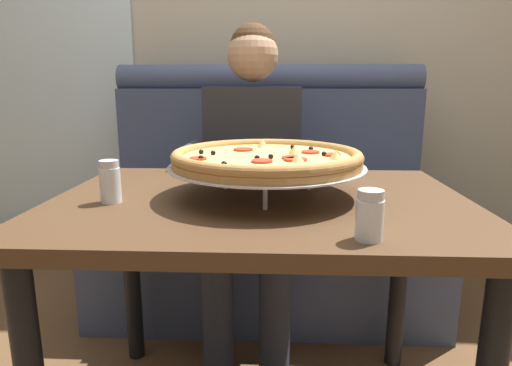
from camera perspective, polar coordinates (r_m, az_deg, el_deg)
back_wall_with_window at (r=2.62m, az=1.86°, el=20.86°), size 6.00×0.12×2.80m
window_panel at (r=2.89m, az=-27.02°, el=18.79°), size 1.10×0.02×2.80m
booth_bench at (r=2.12m, az=1.42°, el=-4.57°), size 1.54×0.78×1.13m
dining_table at (r=1.22m, az=0.52°, el=-6.34°), size 1.12×0.81×0.73m
diner_main at (r=1.79m, az=-0.56°, el=2.48°), size 0.54×0.64×1.27m
pizza at (r=1.19m, az=1.45°, el=3.17°), size 0.54×0.54×0.14m
shaker_oregano at (r=1.19m, az=-18.53°, el=-0.22°), size 0.05×0.05×0.11m
shaker_parmesan at (r=0.88m, az=14.62°, el=-4.58°), size 0.06×0.06×0.10m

